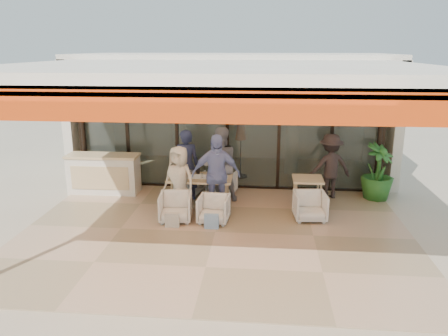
# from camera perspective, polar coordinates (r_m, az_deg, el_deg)

# --- Properties ---
(ground) EXTENTS (70.00, 70.00, 0.00)m
(ground) POSITION_cam_1_polar(r_m,az_deg,el_deg) (9.11, -1.15, -8.49)
(ground) COLOR #C6B293
(ground) RESTS_ON ground
(terrace_floor) EXTENTS (8.00, 6.00, 0.01)m
(terrace_floor) POSITION_cam_1_polar(r_m,az_deg,el_deg) (9.11, -1.15, -8.46)
(terrace_floor) COLOR tan
(terrace_floor) RESTS_ON ground
(terrace_structure) EXTENTS (8.00, 6.00, 3.40)m
(terrace_structure) POSITION_cam_1_polar(r_m,az_deg,el_deg) (8.08, -1.49, 12.27)
(terrace_structure) COLOR silver
(terrace_structure) RESTS_ON ground
(glass_storefront) EXTENTS (8.08, 0.10, 3.20)m
(glass_storefront) POSITION_cam_1_polar(r_m,az_deg,el_deg) (11.51, 0.46, 4.96)
(glass_storefront) COLOR #9EADA3
(glass_storefront) RESTS_ON ground
(interior_block) EXTENTS (9.05, 3.62, 3.52)m
(interior_block) POSITION_cam_1_polar(r_m,az_deg,el_deg) (13.70, 1.31, 9.32)
(interior_block) COLOR silver
(interior_block) RESTS_ON ground
(host_counter) EXTENTS (1.85, 0.65, 1.04)m
(host_counter) POSITION_cam_1_polar(r_m,az_deg,el_deg) (11.78, -15.42, -0.71)
(host_counter) COLOR silver
(host_counter) RESTS_ON ground
(dining_table) EXTENTS (1.50, 0.90, 0.93)m
(dining_table) POSITION_cam_1_polar(r_m,az_deg,el_deg) (10.36, -3.12, -1.45)
(dining_table) COLOR #D3B781
(dining_table) RESTS_ON ground
(chair_far_left) EXTENTS (0.79, 0.77, 0.66)m
(chair_far_left) POSITION_cam_1_polar(r_m,az_deg,el_deg) (11.42, -4.48, -1.73)
(chair_far_left) COLOR silver
(chair_far_left) RESTS_ON ground
(chair_far_right) EXTENTS (0.80, 0.77, 0.68)m
(chair_far_right) POSITION_cam_1_polar(r_m,az_deg,el_deg) (11.31, -0.28, -1.81)
(chair_far_right) COLOR silver
(chair_far_right) RESTS_ON ground
(chair_near_left) EXTENTS (0.75, 0.71, 0.70)m
(chair_near_left) POSITION_cam_1_polar(r_m,az_deg,el_deg) (9.65, -6.35, -4.93)
(chair_near_left) COLOR silver
(chair_near_left) RESTS_ON ground
(chair_near_right) EXTENTS (0.69, 0.65, 0.66)m
(chair_near_right) POSITION_cam_1_polar(r_m,az_deg,el_deg) (9.53, -1.37, -5.23)
(chair_near_right) COLOR silver
(chair_near_right) RESTS_ON ground
(diner_navy) EXTENTS (0.72, 0.53, 1.79)m
(diner_navy) POSITION_cam_1_polar(r_m,az_deg,el_deg) (10.79, -4.98, 0.36)
(diner_navy) COLOR #1B213B
(diner_navy) RESTS_ON ground
(diner_grey) EXTENTS (1.10, 0.98, 1.87)m
(diner_grey) POSITION_cam_1_polar(r_m,az_deg,el_deg) (10.67, -0.54, 0.45)
(diner_grey) COLOR slate
(diner_grey) RESTS_ON ground
(diner_cream) EXTENTS (0.90, 0.75, 1.58)m
(diner_cream) POSITION_cam_1_polar(r_m,az_deg,el_deg) (9.97, -5.86, -1.58)
(diner_cream) COLOR beige
(diner_cream) RESTS_ON ground
(diner_periwinkle) EXTENTS (1.16, 0.65, 1.87)m
(diner_periwinkle) POSITION_cam_1_polar(r_m,az_deg,el_deg) (9.81, -1.06, -0.91)
(diner_periwinkle) COLOR #7B8ACD
(diner_periwinkle) RESTS_ON ground
(tote_bag_cream) EXTENTS (0.30, 0.10, 0.34)m
(tote_bag_cream) POSITION_cam_1_polar(r_m,az_deg,el_deg) (9.35, -6.81, -6.83)
(tote_bag_cream) COLOR silver
(tote_bag_cream) RESTS_ON ground
(tote_bag_blue) EXTENTS (0.30, 0.10, 0.34)m
(tote_bag_blue) POSITION_cam_1_polar(r_m,az_deg,el_deg) (9.22, -1.65, -7.05)
(tote_bag_blue) COLOR #99BFD8
(tote_bag_blue) RESTS_ON ground
(side_table) EXTENTS (0.70, 0.70, 0.74)m
(side_table) POSITION_cam_1_polar(r_m,az_deg,el_deg) (10.45, 10.86, -1.86)
(side_table) COLOR #D3B781
(side_table) RESTS_ON ground
(side_chair) EXTENTS (0.73, 0.69, 0.70)m
(side_chair) POSITION_cam_1_polar(r_m,az_deg,el_deg) (9.83, 11.18, -4.76)
(side_chair) COLOR silver
(side_chair) RESTS_ON ground
(standing_woman) EXTENTS (1.19, 0.86, 1.65)m
(standing_woman) POSITION_cam_1_polar(r_m,az_deg,el_deg) (11.22, 13.68, 0.18)
(standing_woman) COLOR black
(standing_woman) RESTS_ON ground
(potted_palm) EXTENTS (1.13, 1.13, 1.43)m
(potted_palm) POSITION_cam_1_polar(r_m,az_deg,el_deg) (11.48, 19.45, -0.50)
(potted_palm) COLOR #1E5919
(potted_palm) RESTS_ON ground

